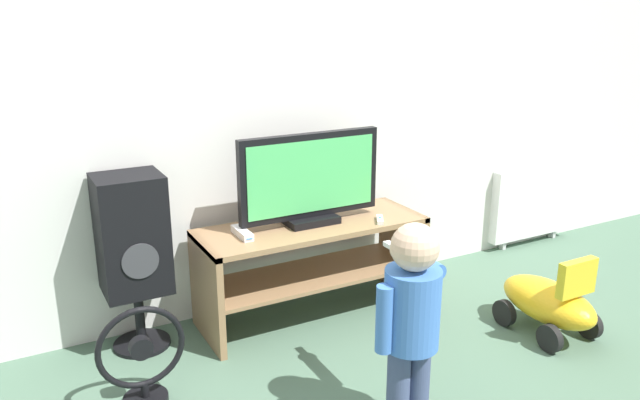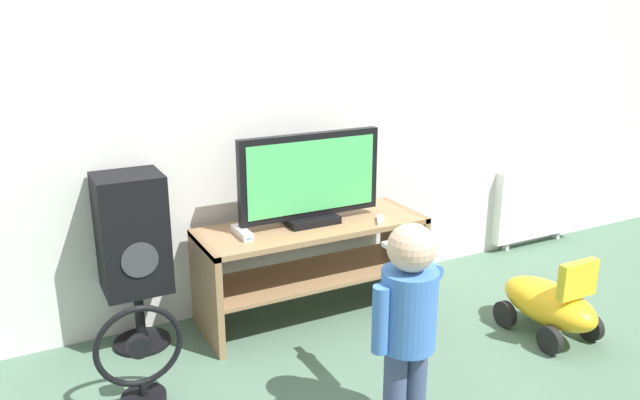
# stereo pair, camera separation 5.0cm
# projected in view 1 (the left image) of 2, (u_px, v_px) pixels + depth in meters

# --- Properties ---
(ground_plane) EXTENTS (16.00, 16.00, 0.00)m
(ground_plane) POSITION_uv_depth(u_px,v_px,m) (332.00, 331.00, 3.45)
(ground_plane) COLOR #4C6B56
(wall_back) EXTENTS (10.00, 0.06, 2.60)m
(wall_back) POSITION_uv_depth(u_px,v_px,m) (286.00, 85.00, 3.53)
(wall_back) COLOR silver
(wall_back) RESTS_ON ground_plane
(tv_stand) EXTENTS (1.30, 0.47, 0.56)m
(tv_stand) POSITION_uv_depth(u_px,v_px,m) (312.00, 255.00, 3.54)
(tv_stand) COLOR #93704C
(tv_stand) RESTS_ON ground_plane
(television) EXTENTS (0.84, 0.20, 0.51)m
(television) POSITION_uv_depth(u_px,v_px,m) (310.00, 180.00, 3.43)
(television) COLOR black
(television) RESTS_ON tv_stand
(game_console) EXTENTS (0.05, 0.20, 0.04)m
(game_console) POSITION_uv_depth(u_px,v_px,m) (242.00, 233.00, 3.29)
(game_console) COLOR white
(game_console) RESTS_ON tv_stand
(remote_primary) EXTENTS (0.10, 0.13, 0.03)m
(remote_primary) POSITION_uv_depth(u_px,v_px,m) (380.00, 220.00, 3.52)
(remote_primary) COLOR white
(remote_primary) RESTS_ON tv_stand
(child) EXTENTS (0.35, 0.51, 0.91)m
(child) POSITION_uv_depth(u_px,v_px,m) (411.00, 309.00, 2.55)
(child) COLOR #3F4C72
(child) RESTS_ON ground_plane
(speaker_tower) EXTENTS (0.33, 0.30, 0.93)m
(speaker_tower) POSITION_uv_depth(u_px,v_px,m) (132.00, 239.00, 3.14)
(speaker_tower) COLOR black
(speaker_tower) RESTS_ON ground_plane
(floor_fan) EXTENTS (0.39, 0.20, 0.48)m
(floor_fan) POSITION_uv_depth(u_px,v_px,m) (142.00, 361.00, 2.76)
(floor_fan) COLOR black
(floor_fan) RESTS_ON ground_plane
(ride_on_toy) EXTENTS (0.34, 0.59, 0.48)m
(ride_on_toy) POSITION_uv_depth(u_px,v_px,m) (549.00, 302.00, 3.40)
(ride_on_toy) COLOR gold
(ride_on_toy) RESTS_ON ground_plane
(radiator) EXTENTS (0.75, 0.08, 0.60)m
(radiator) POSITION_uv_depth(u_px,v_px,m) (532.00, 202.00, 4.67)
(radiator) COLOR white
(radiator) RESTS_ON ground_plane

